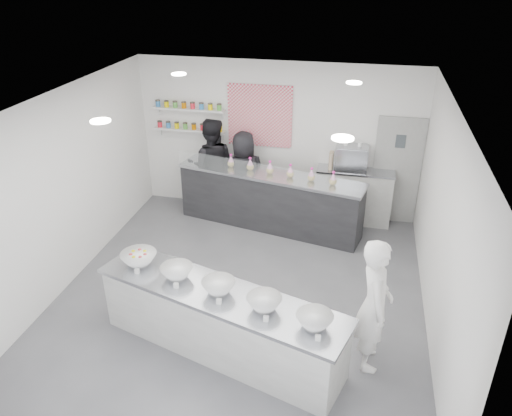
{
  "coord_description": "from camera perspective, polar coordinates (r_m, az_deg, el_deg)",
  "views": [
    {
      "loc": [
        1.6,
        -6.11,
        4.72
      ],
      "look_at": [
        0.15,
        0.4,
        1.31
      ],
      "focal_mm": 35.0,
      "sensor_mm": 36.0,
      "label": 1
    }
  ],
  "objects": [
    {
      "name": "downlight_3",
      "position": [
        7.9,
        11.14,
        13.88
      ],
      "size": [
        0.24,
        0.24,
        0.02
      ],
      "primitive_type": "cylinder",
      "color": "white",
      "rests_on": "ceiling"
    },
    {
      "name": "staff_left",
      "position": [
        9.89,
        -5.12,
        4.74
      ],
      "size": [
        1.08,
        0.91,
        1.95
      ],
      "primitive_type": "imported",
      "rotation": [
        0.0,
        0.0,
        3.34
      ],
      "color": "black",
      "rests_on": "floor"
    },
    {
      "name": "back_bar",
      "position": [
        9.44,
        1.55,
        0.86
      ],
      "size": [
        3.61,
        1.38,
        1.1
      ],
      "primitive_type": "cube",
      "rotation": [
        0.0,
        0.0,
        -0.21
      ],
      "color": "black",
      "rests_on": "floor"
    },
    {
      "name": "prep_bowls",
      "position": [
        6.3,
        -4.31,
        -9.0
      ],
      "size": [
        3.05,
        1.4,
        0.17
      ],
      "primitive_type": null,
      "rotation": [
        0.0,
        0.0,
        -0.3
      ],
      "color": "white",
      "rests_on": "prep_counter"
    },
    {
      "name": "sneeze_guard",
      "position": [
        8.89,
        0.82,
        4.12
      ],
      "size": [
        3.43,
        0.74,
        0.3
      ],
      "primitive_type": "cube",
      "rotation": [
        0.0,
        0.0,
        -0.21
      ],
      "color": "white",
      "rests_on": "back_bar"
    },
    {
      "name": "floor",
      "position": [
        7.88,
        -1.71,
        -9.72
      ],
      "size": [
        6.0,
        6.0,
        0.0
      ],
      "primitive_type": "plane",
      "color": "#515156",
      "rests_on": "ground"
    },
    {
      "name": "downlight_1",
      "position": [
        5.4,
        9.87,
        7.87
      ],
      "size": [
        0.24,
        0.24,
        0.02
      ],
      "primitive_type": "cylinder",
      "color": "white",
      "rests_on": "ceiling"
    },
    {
      "name": "back_door",
      "position": [
        9.82,
        15.76,
        4.07
      ],
      "size": [
        0.88,
        0.04,
        2.1
      ],
      "primitive_type": "cube",
      "color": "gray",
      "rests_on": "floor"
    },
    {
      "name": "back_wall",
      "position": [
        9.79,
        2.48,
        7.86
      ],
      "size": [
        5.5,
        0.0,
        5.5
      ],
      "primitive_type": "plane",
      "rotation": [
        1.57,
        0.0,
        0.0
      ],
      "color": "white",
      "rests_on": "floor"
    },
    {
      "name": "jar_shelf_upper",
      "position": [
        9.98,
        -7.69,
        11.16
      ],
      "size": [
        1.45,
        0.22,
        0.04
      ],
      "primitive_type": "cube",
      "color": "silver",
      "rests_on": "back_wall"
    },
    {
      "name": "preserve_jars",
      "position": [
        10.0,
        -7.68,
        10.35
      ],
      "size": [
        1.45,
        0.1,
        0.56
      ],
      "primitive_type": null,
      "color": "red",
      "rests_on": "jar_shelf_lower"
    },
    {
      "name": "pattern_panel",
      "position": [
        9.69,
        0.44,
        10.48
      ],
      "size": [
        1.25,
        0.03,
        1.2
      ],
      "primitive_type": "cube",
      "color": "red",
      "rests_on": "back_wall"
    },
    {
      "name": "espresso_ledge",
      "position": [
        9.82,
        11.07,
        1.36
      ],
      "size": [
        1.45,
        0.46,
        1.08
      ],
      "primitive_type": "cube",
      "color": "#A1A19D",
      "rests_on": "floor"
    },
    {
      "name": "woman_prep",
      "position": [
        6.36,
        13.34,
        -10.73
      ],
      "size": [
        0.5,
        0.7,
        1.8
      ],
      "primitive_type": "imported",
      "rotation": [
        0.0,
        0.0,
        1.68
      ],
      "color": "white",
      "rests_on": "floor"
    },
    {
      "name": "cup_stacks",
      "position": [
        9.56,
        8.94,
        5.39
      ],
      "size": [
        0.24,
        0.24,
        0.32
      ],
      "primitive_type": null,
      "color": "tan",
      "rests_on": "espresso_ledge"
    },
    {
      "name": "left_wall",
      "position": [
        8.16,
        -20.96,
        1.95
      ],
      "size": [
        0.0,
        6.0,
        6.0
      ],
      "primitive_type": "plane",
      "rotation": [
        1.57,
        0.0,
        1.57
      ],
      "color": "white",
      "rests_on": "floor"
    },
    {
      "name": "prep_counter",
      "position": [
        6.64,
        -4.14,
        -12.85
      ],
      "size": [
        3.49,
        1.75,
        0.93
      ],
      "primitive_type": "cube",
      "rotation": [
        0.0,
        0.0,
        -0.3
      ],
      "color": "#A1A19D",
      "rests_on": "floor"
    },
    {
      "name": "espresso_machine",
      "position": [
        9.52,
        10.85,
        5.59
      ],
      "size": [
        0.6,
        0.41,
        0.46
      ],
      "primitive_type": "cube",
      "color": "#93969E",
      "rests_on": "espresso_ledge"
    },
    {
      "name": "downlight_0",
      "position": [
        6.17,
        -17.36,
        9.48
      ],
      "size": [
        0.24,
        0.24,
        0.02
      ],
      "primitive_type": "cylinder",
      "color": "white",
      "rests_on": "ceiling"
    },
    {
      "name": "downlight_2",
      "position": [
        8.45,
        -8.81,
        14.9
      ],
      "size": [
        0.24,
        0.24,
        0.02
      ],
      "primitive_type": "cylinder",
      "color": "white",
      "rests_on": "ceiling"
    },
    {
      "name": "cookie_bags",
      "position": [
        9.16,
        1.6,
        4.68
      ],
      "size": [
        2.51,
        0.66,
        0.26
      ],
      "primitive_type": null,
      "rotation": [
        0.0,
        0.0,
        -0.21
      ],
      "color": "#FF9CDC",
      "rests_on": "back_bar"
    },
    {
      "name": "right_wall",
      "position": [
        7.0,
        20.52,
        -2.19
      ],
      "size": [
        0.0,
        6.0,
        6.0
      ],
      "primitive_type": "plane",
      "rotation": [
        1.57,
        0.0,
        -1.57
      ],
      "color": "white",
      "rests_on": "floor"
    },
    {
      "name": "staff_right",
      "position": [
        9.69,
        -1.37,
        3.72
      ],
      "size": [
        1.01,
        0.87,
        1.76
      ],
      "primitive_type": "imported",
      "rotation": [
        0.0,
        0.0,
        3.58
      ],
      "color": "black",
      "rests_on": "floor"
    },
    {
      "name": "ceiling",
      "position": [
        6.54,
        -2.08,
        11.82
      ],
      "size": [
        6.0,
        6.0,
        0.0
      ],
      "primitive_type": "plane",
      "rotation": [
        3.14,
        0.0,
        0.0
      ],
      "color": "white",
      "rests_on": "floor"
    },
    {
      "name": "label_cards",
      "position": [
        5.91,
        -4.22,
        -12.45
      ],
      "size": [
        2.66,
        0.04,
        0.07
      ],
      "primitive_type": null,
      "color": "white",
      "rests_on": "prep_counter"
    },
    {
      "name": "jar_shelf_lower",
      "position": [
        10.1,
        -7.54,
        8.87
      ],
      "size": [
        1.45,
        0.22,
        0.04
      ],
      "primitive_type": "cube",
      "color": "silver",
      "rests_on": "back_wall"
    }
  ]
}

